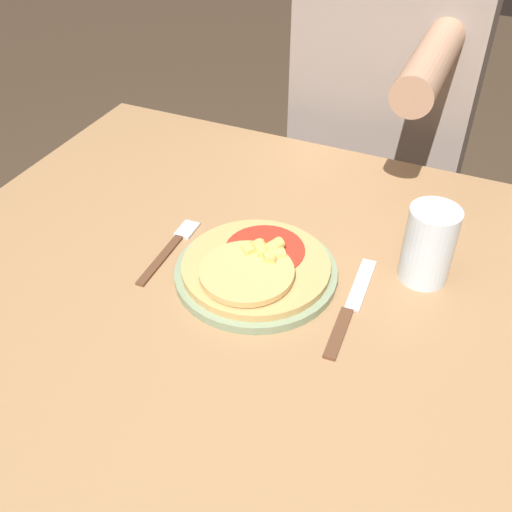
% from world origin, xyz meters
% --- Properties ---
extents(dining_table, '(1.14, 0.94, 0.72)m').
position_xyz_m(dining_table, '(0.00, 0.00, 0.62)').
color(dining_table, '#9E754C').
rests_on(dining_table, ground_plane).
extents(plate, '(0.25, 0.25, 0.01)m').
position_xyz_m(plate, '(-0.03, 0.03, 0.73)').
color(plate, gray).
rests_on(plate, dining_table).
extents(pizza, '(0.23, 0.23, 0.04)m').
position_xyz_m(pizza, '(-0.03, 0.03, 0.75)').
color(pizza, tan).
rests_on(pizza, plate).
extents(fork, '(0.03, 0.18, 0.00)m').
position_xyz_m(fork, '(-0.19, 0.04, 0.72)').
color(fork, brown).
rests_on(fork, dining_table).
extents(knife, '(0.03, 0.22, 0.00)m').
position_xyz_m(knife, '(0.12, 0.02, 0.72)').
color(knife, brown).
rests_on(knife, dining_table).
extents(drinking_glass, '(0.08, 0.08, 0.12)m').
position_xyz_m(drinking_glass, '(0.20, 0.14, 0.78)').
color(drinking_glass, silver).
rests_on(drinking_glass, dining_table).
extents(person_diner, '(0.39, 0.52, 1.28)m').
position_xyz_m(person_diner, '(0.00, 0.68, 0.76)').
color(person_diner, '#2D2D38').
rests_on(person_diner, ground_plane).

